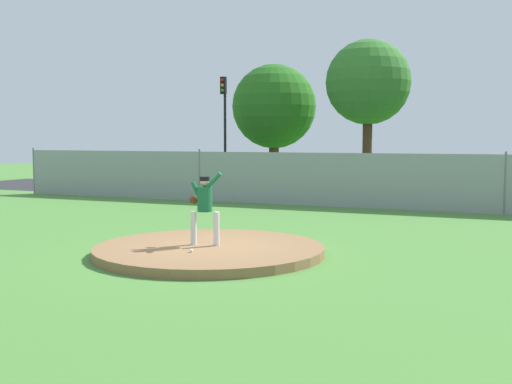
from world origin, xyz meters
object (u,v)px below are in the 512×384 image
at_px(baseball, 191,250).
at_px(parked_car_slate, 282,174).
at_px(parked_car_navy, 193,173).
at_px(pitcher_youth, 204,203).
at_px(traffic_cone_orange, 263,182).
at_px(traffic_light_near, 224,113).
at_px(parked_car_teal, 374,178).
at_px(parked_car_burgundy, 466,178).

bearing_deg(baseball, parked_car_slate, 104.29).
xyz_separation_m(baseball, parked_car_navy, (-8.37, 15.30, 0.59)).
xyz_separation_m(pitcher_youth, parked_car_slate, (-3.85, 14.82, -0.26)).
relative_size(pitcher_youth, traffic_cone_orange, 2.88).
height_order(baseball, traffic_light_near, traffic_light_near).
xyz_separation_m(baseball, parked_car_slate, (-3.99, 15.68, 0.61)).
relative_size(baseball, traffic_cone_orange, 0.13).
relative_size(parked_car_teal, traffic_cone_orange, 8.39).
height_order(parked_car_teal, traffic_cone_orange, parked_car_teal).
bearing_deg(baseball, parked_car_teal, 89.06).
bearing_deg(parked_car_teal, parked_car_navy, -177.34).
relative_size(pitcher_youth, baseball, 21.40).
distance_m(baseball, parked_car_teal, 15.71).
distance_m(pitcher_youth, parked_car_navy, 16.61).
bearing_deg(parked_car_burgundy, traffic_light_near, 165.41).
distance_m(parked_car_burgundy, parked_car_navy, 12.41).
bearing_deg(parked_car_navy, baseball, -61.31).
height_order(parked_car_burgundy, traffic_cone_orange, parked_car_burgundy).
bearing_deg(parked_car_burgundy, traffic_cone_orange, 167.05).
distance_m(pitcher_youth, parked_car_slate, 15.31).
xyz_separation_m(parked_car_slate, parked_car_teal, (4.25, 0.01, -0.05)).
bearing_deg(parked_car_navy, traffic_light_near, 93.09).
bearing_deg(parked_car_teal, parked_car_burgundy, 2.04).
relative_size(parked_car_navy, parked_car_teal, 0.99).
bearing_deg(parked_car_teal, pitcher_youth, -91.57).
distance_m(parked_car_slate, traffic_cone_orange, 3.15).
relative_size(pitcher_youth, traffic_light_near, 0.28).
bearing_deg(parked_car_slate, parked_car_teal, 0.18).
relative_size(pitcher_youth, parked_car_navy, 0.35).
relative_size(parked_car_burgundy, traffic_cone_orange, 8.66).
bearing_deg(parked_car_burgundy, parked_car_navy, -177.53).
height_order(baseball, parked_car_burgundy, parked_car_burgundy).
bearing_deg(parked_car_burgundy, parked_car_teal, -177.96).
relative_size(baseball, parked_car_teal, 0.02).
bearing_deg(parked_car_burgundy, baseball, -104.26).
bearing_deg(traffic_cone_orange, baseball, -71.95).
bearing_deg(traffic_cone_orange, pitcher_youth, -71.55).
distance_m(pitcher_youth, parked_car_burgundy, 15.54).
bearing_deg(parked_car_navy, traffic_cone_orange, 48.80).
relative_size(parked_car_navy, traffic_cone_orange, 8.30).
height_order(parked_car_navy, traffic_light_near, traffic_light_near).
distance_m(parked_car_navy, parked_car_teal, 8.64).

